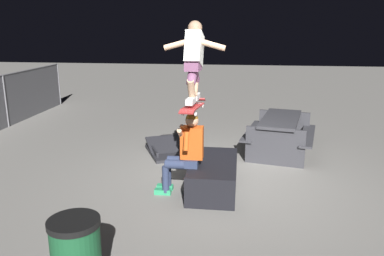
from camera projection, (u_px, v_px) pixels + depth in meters
ground_plane at (220, 182)px, 6.52m from camera, size 40.00×40.00×0.00m
ledge_box_main at (213, 175)px, 6.22m from camera, size 1.50×0.73×0.46m
person_sitting_on_ledge at (185, 150)px, 5.93m from camera, size 0.59×0.75×1.30m
skateboard at (193, 107)px, 5.56m from camera, size 1.03×0.27×0.13m
skater_airborne at (194, 58)px, 5.43m from camera, size 0.63×0.89×1.12m
kicker_ramp at (169, 151)px, 7.99m from camera, size 1.33×1.18×0.32m
picnic_table_back at (280, 129)px, 7.91m from camera, size 1.94×1.66×0.75m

